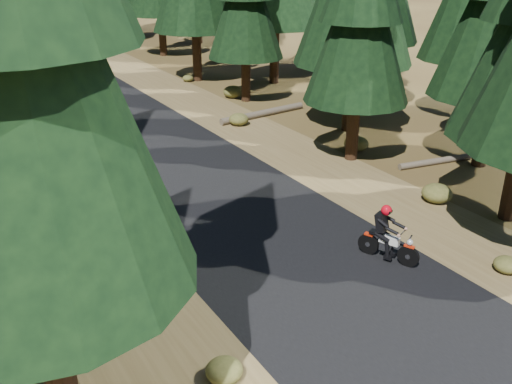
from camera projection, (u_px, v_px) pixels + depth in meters
ground at (284, 248)px, 15.52m from camera, size 120.00×120.00×0.00m
road at (203, 186)px, 19.43m from camera, size 6.00×100.00×0.01m
shoulder_l at (67, 217)px, 17.26m from camera, size 3.20×100.00×0.01m
shoulder_r at (312, 161)px, 21.61m from camera, size 3.20×100.00×0.01m
log_near at (263, 113)px, 27.10m from camera, size 4.78×0.83×0.32m
log_far at (442, 160)px, 21.39m from camera, size 3.75×0.86×0.24m
understory_shrubs at (203, 149)px, 22.09m from camera, size 15.81×30.04×0.63m
rider_lead at (389, 243)px, 14.73m from camera, size 1.14×1.78×1.53m
rider_follow at (133, 174)px, 18.88m from camera, size 0.71×1.99×1.75m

